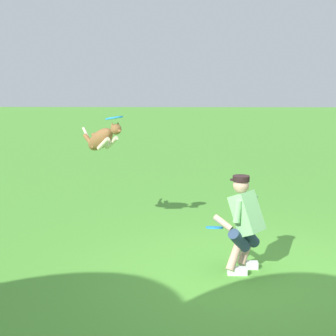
{
  "coord_description": "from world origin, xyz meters",
  "views": [
    {
      "loc": [
        0.99,
        6.61,
        2.69
      ],
      "look_at": [
        1.11,
        -1.13,
        1.24
      ],
      "focal_mm": 58.28,
      "sensor_mm": 36.0,
      "label": 1
    }
  ],
  "objects_px": {
    "person": "(244,221)",
    "dog": "(102,139)",
    "frisbee_flying": "(114,118)",
    "frisbee_held": "(215,227)"
  },
  "relations": [
    {
      "from": "person",
      "to": "dog",
      "type": "height_order",
      "value": "dog"
    },
    {
      "from": "person",
      "to": "dog",
      "type": "xyz_separation_m",
      "value": [
        2.08,
        -1.76,
        0.85
      ]
    },
    {
      "from": "dog",
      "to": "person",
      "type": "bearing_deg",
      "value": 6.26
    },
    {
      "from": "person",
      "to": "frisbee_flying",
      "type": "distance_m",
      "value": 2.67
    },
    {
      "from": "frisbee_held",
      "to": "dog",
      "type": "bearing_deg",
      "value": -46.14
    },
    {
      "from": "dog",
      "to": "frisbee_flying",
      "type": "distance_m",
      "value": 0.5
    },
    {
      "from": "dog",
      "to": "frisbee_held",
      "type": "distance_m",
      "value": 2.62
    },
    {
      "from": "dog",
      "to": "frisbee_flying",
      "type": "height_order",
      "value": "frisbee_flying"
    },
    {
      "from": "person",
      "to": "frisbee_held",
      "type": "height_order",
      "value": "person"
    },
    {
      "from": "frisbee_flying",
      "to": "frisbee_held",
      "type": "height_order",
      "value": "frisbee_flying"
    }
  ]
}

